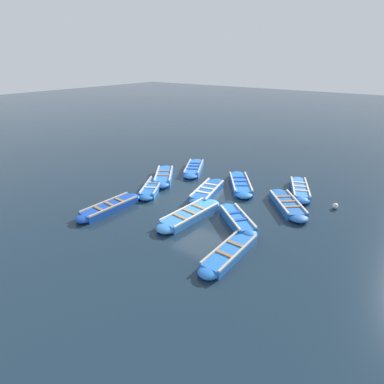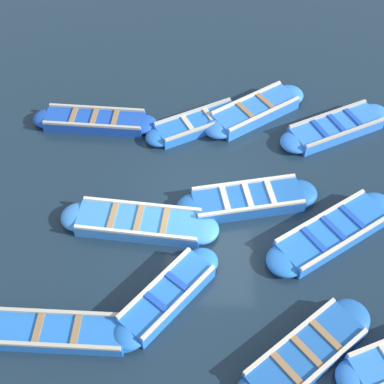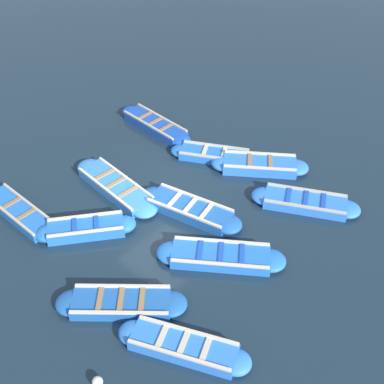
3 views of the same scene
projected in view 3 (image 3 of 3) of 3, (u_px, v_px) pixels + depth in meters
The scene contains 13 objects.
ground_plane at pixel (164, 206), 17.54m from camera, with size 120.00×120.00×0.00m, color #162838.
boat_near_quay at pixel (184, 347), 13.30m from camera, with size 3.50×2.08×0.40m.
boat_tucked at pixel (155, 125), 20.87m from camera, with size 3.64×0.95×0.38m.
boat_outer_left at pixel (116, 187), 18.01m from camera, with size 3.96×1.21×0.39m.
boat_far_corner at pixel (214, 155), 19.39m from camera, with size 3.20×2.21×0.36m.
boat_end_of_row at pixel (260, 165), 18.87m from camera, with size 3.28×2.71×0.44m.
boat_inner_gap at pixel (19, 212), 17.08m from camera, with size 3.58×0.85×0.35m.
boat_stern_in at pixel (305, 202), 17.41m from camera, with size 3.54×2.41×0.38m.
boat_drifting at pixel (121, 303), 14.34m from camera, with size 3.27×3.00×0.37m.
boat_mid_row at pixel (190, 210), 17.13m from camera, with size 3.72×1.61×0.42m.
boat_alongside at pixel (86, 229), 16.45m from camera, with size 2.50×2.87×0.44m.
boat_bow_out at pixel (221, 257), 15.61m from camera, with size 3.63×2.95×0.39m.
buoy_orange_near at pixel (97, 382), 12.63m from camera, with size 0.27×0.27×0.27m, color silver.
Camera 3 is at (9.32, -9.11, 11.78)m, focal length 50.00 mm.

